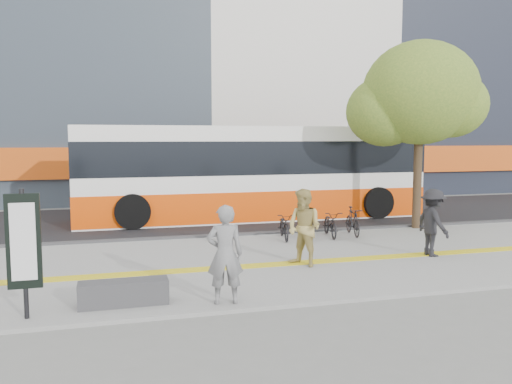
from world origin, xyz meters
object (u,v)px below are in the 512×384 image
object	(u,v)px
pedestrian_tan	(304,228)
pedestrian_dark	(433,223)
signboard	(24,243)
seated_woman	(225,254)
bus	(253,175)
street_tree	(417,96)
bench	(124,293)

from	to	relation	value
pedestrian_tan	pedestrian_dark	size ratio (longest dim) A/B	1.06
signboard	seated_woman	world-z (taller)	signboard
bus	seated_woman	world-z (taller)	bus
street_tree	pedestrian_tan	size ratio (longest dim) A/B	3.44
street_tree	seated_woman	size ratio (longest dim) A/B	3.44
pedestrian_dark	seated_woman	bearing A→B (deg)	109.16
street_tree	seated_woman	xyz separation A→B (m)	(-7.98, -6.42, -3.52)
seated_woman	pedestrian_tan	xyz separation A→B (m)	(2.42, 2.30, 0.00)
signboard	pedestrian_dark	size ratio (longest dim) A/B	1.27
seated_woman	bus	bearing A→B (deg)	-99.54
signboard	pedestrian_dark	distance (m)	9.69
pedestrian_tan	seated_woman	bearing A→B (deg)	-77.67
street_tree	pedestrian_dark	xyz separation A→B (m)	(-1.98, -4.00, -3.57)
signboard	street_tree	distance (m)	13.40
bus	pedestrian_tan	xyz separation A→B (m)	(-0.89, -7.80, -0.70)
bench	bus	distance (m)	11.05
signboard	pedestrian_dark	bearing A→B (deg)	13.91
street_tree	seated_woman	distance (m)	10.83
street_tree	bus	distance (m)	6.58
bus	pedestrian_tan	distance (m)	7.88
street_tree	bus	world-z (taller)	street_tree
signboard	seated_woman	distance (m)	3.42
bus	seated_woman	xyz separation A→B (m)	(-3.31, -10.10, -0.70)
bus	pedestrian_dark	distance (m)	8.17
pedestrian_dark	pedestrian_tan	bearing A→B (deg)	89.15
bench	pedestrian_tan	world-z (taller)	pedestrian_tan
pedestrian_tan	signboard	bearing A→B (deg)	-100.44
signboard	pedestrian_tan	xyz separation A→B (m)	(5.82, 2.20, -0.37)
bench	signboard	distance (m)	1.94
seated_woman	pedestrian_tan	size ratio (longest dim) A/B	1.00
bench	pedestrian_tan	xyz separation A→B (m)	(4.22, 1.90, 0.69)
bench	signboard	size ratio (longest dim) A/B	0.73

